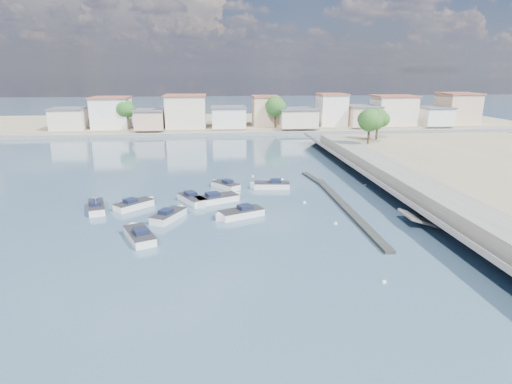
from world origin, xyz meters
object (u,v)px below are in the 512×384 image
Objects in this scene: motorboat_g at (193,200)px; motorboat_d at (239,214)px; motorboat_c at (270,185)px; motorboat_h at (219,199)px; motorboat_b at (136,205)px; sailboat at (96,206)px; motorboat_a at (139,235)px; motorboat_e at (170,215)px; motorboat_f at (224,185)px.

motorboat_d is at bearing -47.81° from motorboat_g.
motorboat_h is (-7.20, -5.63, -0.00)m from motorboat_c.
sailboat reaches higher than motorboat_b.
motorboat_c and motorboat_g have the same top height.
motorboat_h is (7.95, 11.44, -0.00)m from motorboat_a.
motorboat_c is 22.78m from sailboat.
motorboat_a is 12.17m from motorboat_g.
motorboat_d is (10.07, 5.39, -0.00)m from motorboat_a.
motorboat_g is (2.38, 5.53, 0.00)m from motorboat_e.
motorboat_d is at bearing -84.42° from motorboat_f.
motorboat_a is 1.22× the size of motorboat_b.
motorboat_e and motorboat_h have the same top height.
motorboat_g is at bearing 9.76° from motorboat_b.
motorboat_b and motorboat_e have the same top height.
motorboat_g is (6.75, 1.16, 0.00)m from motorboat_b.
motorboat_e is at bearing -113.25° from motorboat_g.
motorboat_b is at bearing 4.58° from sailboat.
motorboat_e is at bearing -133.53° from motorboat_h.
motorboat_b and motorboat_g have the same top height.
motorboat_a and motorboat_f have the same top height.
motorboat_c is 11.88m from motorboat_g.
motorboat_a is 1.11× the size of motorboat_e.
motorboat_c is 1.25× the size of motorboat_f.
motorboat_f is at bearing 35.78° from motorboat_b.
motorboat_a is at bearing -116.47° from motorboat_f.
motorboat_f is at bearing 95.58° from motorboat_d.
motorboat_g is (-4.04, -6.61, 0.00)m from motorboat_f.
motorboat_h is at bearing -98.17° from motorboat_f.
motorboat_h is at bearing 4.72° from motorboat_g.
motorboat_c is 1.06× the size of motorboat_g.
motorboat_c and motorboat_f have the same top height.
motorboat_e is (-7.62, 0.26, 0.00)m from motorboat_d.
motorboat_b and motorboat_f have the same top height.
motorboat_a is 13.92m from motorboat_h.
motorboat_g is at bearing 66.66° from motorboat_a.
sailboat is (-11.22, -1.52, 0.05)m from motorboat_g.
sailboat is at bearing -175.42° from motorboat_b.
motorboat_g is (-10.32, -5.89, 0.00)m from motorboat_c.
motorboat_e is 1.13× the size of motorboat_f.
motorboat_f is (8.86, 17.79, -0.00)m from motorboat_a.
motorboat_h is (-0.91, -6.35, 0.00)m from motorboat_f.
sailboat is at bearing -151.94° from motorboat_f.
motorboat_f is 6.42m from motorboat_h.
motorboat_a is 10.20m from motorboat_b.
motorboat_c and motorboat_e have the same top height.
motorboat_f is 0.85× the size of motorboat_g.
sailboat is (-14.35, -1.78, 0.05)m from motorboat_h.
motorboat_d is 7.81m from motorboat_g.
sailboat is (-6.40, 9.66, 0.05)m from motorboat_a.
motorboat_e is 7.99m from motorboat_h.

